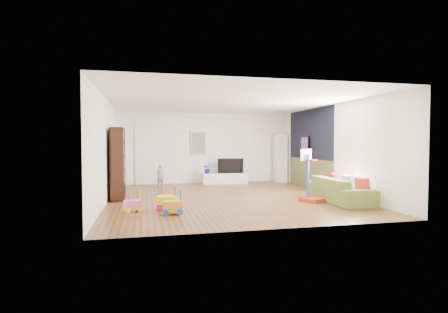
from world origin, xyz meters
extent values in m
cube|color=brown|center=(0.00, 0.00, 0.00)|extent=(6.50, 7.50, 0.00)
cube|color=white|center=(0.00, 0.00, 2.70)|extent=(6.50, 7.50, 0.00)
cube|color=white|center=(0.00, 3.75, 1.35)|extent=(6.50, 0.00, 2.70)
cube|color=white|center=(0.00, -3.75, 1.35)|extent=(6.50, 0.00, 2.70)
cube|color=silver|center=(-3.25, 0.00, 1.35)|extent=(0.00, 7.50, 2.70)
cube|color=silver|center=(3.25, 0.00, 1.35)|extent=(0.00, 7.50, 2.70)
cube|color=black|center=(3.23, 1.40, 1.85)|extent=(0.01, 3.20, 1.70)
cube|color=brown|center=(3.23, 1.40, 0.50)|extent=(0.01, 3.20, 1.00)
cube|color=white|center=(-1.90, 3.71, 1.05)|extent=(1.45, 0.06, 2.10)
cube|color=gold|center=(-0.25, 3.71, 1.55)|extent=(0.62, 0.06, 0.92)
cube|color=#7F3F8C|center=(3.17, 1.60, 1.55)|extent=(0.04, 0.56, 0.46)
cube|color=silver|center=(0.68, 3.25, 0.20)|extent=(1.72, 0.47, 0.40)
cube|color=white|center=(2.97, 3.37, 0.94)|extent=(0.46, 0.46, 1.87)
cube|color=black|center=(-3.01, 0.50, 0.98)|extent=(0.38, 1.35, 1.97)
imported|color=olive|center=(2.71, -1.41, 0.32)|extent=(0.97, 2.25, 0.64)
cube|color=#B72F19|center=(2.01, -1.22, 0.70)|extent=(0.68, 0.73, 1.40)
cube|color=yellow|center=(-1.79, -1.49, 0.30)|extent=(0.46, 0.29, 0.60)
cube|color=orange|center=(-1.70, -2.05, 0.27)|extent=(0.42, 0.26, 0.55)
cube|color=#DC51A8|center=(-2.55, -1.56, 0.25)|extent=(0.42, 0.33, 0.50)
imported|color=slate|center=(-1.78, 2.63, 0.40)|extent=(0.35, 0.34, 0.81)
imported|color=black|center=(0.91, 3.29, 0.68)|extent=(0.98, 0.26, 0.56)
imported|color=navy|center=(0.01, 3.26, 0.59)|extent=(0.40, 0.37, 0.38)
cube|color=red|center=(2.92, -2.08, 0.51)|extent=(0.18, 0.41, 0.39)
cube|color=silver|center=(2.95, -1.43, 0.51)|extent=(0.11, 0.41, 0.40)
cube|color=#BC0625|center=(2.94, -0.77, 0.51)|extent=(0.19, 0.39, 0.38)
camera|label=1|loc=(-2.28, -9.62, 1.56)|focal=28.00mm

